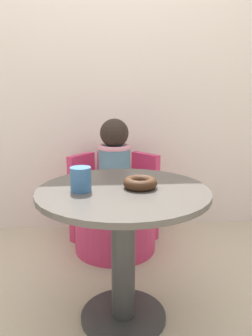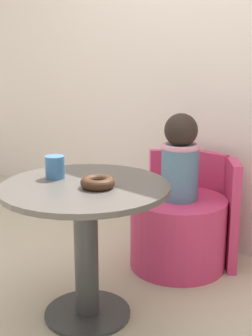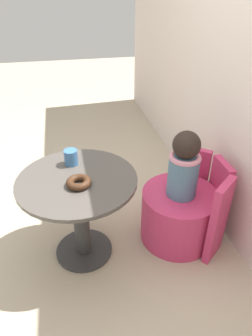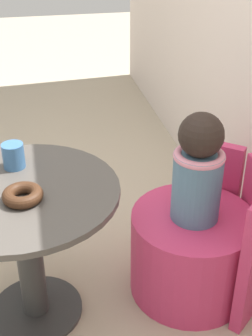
{
  "view_description": "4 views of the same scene",
  "coord_description": "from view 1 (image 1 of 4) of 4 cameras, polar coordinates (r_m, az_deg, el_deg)",
  "views": [
    {
      "loc": [
        -0.04,
        -1.34,
        1.05
      ],
      "look_at": [
        0.08,
        0.38,
        0.64
      ],
      "focal_mm": 35.0,
      "sensor_mm": 36.0,
      "label": 1
    },
    {
      "loc": [
        1.51,
        -1.29,
        1.21
      ],
      "look_at": [
        -0.01,
        0.32,
        0.64
      ],
      "focal_mm": 50.0,
      "sensor_mm": 36.0,
      "label": 2
    },
    {
      "loc": [
        1.58,
        -0.01,
        1.68
      ],
      "look_at": [
        0.03,
        0.32,
        0.66
      ],
      "focal_mm": 32.0,
      "sensor_mm": 36.0,
      "label": 3
    },
    {
      "loc": [
        1.56,
        0.09,
        1.58
      ],
      "look_at": [
        0.0,
        0.42,
        0.66
      ],
      "focal_mm": 50.0,
      "sensor_mm": 36.0,
      "label": 4
    }
  ],
  "objects": [
    {
      "name": "cup",
      "position": [
        1.38,
        -7.89,
        -1.96
      ],
      "size": [
        0.09,
        0.09,
        0.1
      ],
      "color": "#386699",
      "rests_on": "round_table"
    },
    {
      "name": "round_table",
      "position": [
        1.47,
        -0.49,
        -10.28
      ],
      "size": [
        0.75,
        0.75,
        0.64
      ],
      "color": "#333333",
      "rests_on": "ground_plane"
    },
    {
      "name": "tub_chair",
      "position": [
        2.22,
        -1.92,
        -9.1
      ],
      "size": [
        0.54,
        0.54,
        0.4
      ],
      "color": "#C63360",
      "rests_on": "ground_plane"
    },
    {
      "name": "donut",
      "position": [
        1.42,
        2.47,
        -2.6
      ],
      "size": [
        0.15,
        0.15,
        0.05
      ],
      "color": "#3D2314",
      "rests_on": "round_table"
    },
    {
      "name": "child_figure",
      "position": [
        2.09,
        -2.02,
        1.92
      ],
      "size": [
        0.21,
        0.21,
        0.48
      ],
      "color": "slate",
      "rests_on": "tub_chair"
    },
    {
      "name": "back_wall",
      "position": [
        2.47,
        -3.29,
        16.86
      ],
      "size": [
        6.0,
        0.06,
        2.4
      ],
      "color": "silver",
      "rests_on": "ground_plane"
    },
    {
      "name": "booth_backrest",
      "position": [
        2.39,
        -2.16,
        -4.65
      ],
      "size": [
        0.64,
        0.23,
        0.62
      ],
      "color": "#C63360",
      "rests_on": "ground_plane"
    },
    {
      "name": "ground_plane",
      "position": [
        1.7,
        -1.97,
        -24.75
      ],
      "size": [
        12.0,
        12.0,
        0.0
      ],
      "primitive_type": "plane",
      "color": "#B7A88E"
    }
  ]
}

